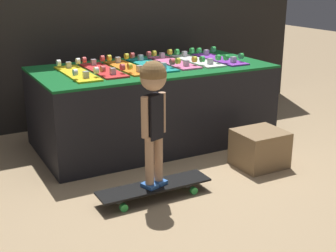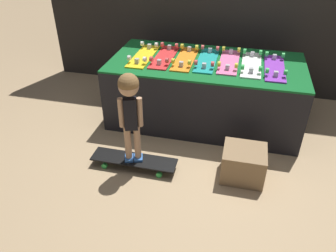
{
  "view_description": "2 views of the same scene",
  "coord_description": "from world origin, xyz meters",
  "px_view_note": "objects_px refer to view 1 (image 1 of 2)",
  "views": [
    {
      "loc": [
        -1.79,
        -2.99,
        1.47
      ],
      "look_at": [
        -0.24,
        -0.1,
        0.39
      ],
      "focal_mm": 50.0,
      "sensor_mm": 36.0,
      "label": 1
    },
    {
      "loc": [
        0.37,
        -2.62,
        2.01
      ],
      "look_at": [
        -0.23,
        -0.16,
        0.35
      ],
      "focal_mm": 35.0,
      "sensor_mm": 36.0,
      "label": 2
    }
  ],
  "objects_px": {
    "skateboard_orange_on_rack": "(128,67)",
    "skateboard_white_on_rack": "(197,60)",
    "skateboard_teal_on_rack": "(152,64)",
    "skateboard_purple_on_rack": "(219,58)",
    "skateboard_on_floor": "(154,187)",
    "skateboard_pink_on_rack": "(174,61)",
    "skateboard_yellow_on_rack": "(77,72)",
    "child": "(153,100)",
    "storage_box": "(260,148)",
    "skateboard_red_on_rack": "(103,69)"
  },
  "relations": [
    {
      "from": "skateboard_orange_on_rack",
      "to": "skateboard_white_on_rack",
      "type": "distance_m",
      "value": 0.69
    },
    {
      "from": "skateboard_orange_on_rack",
      "to": "skateboard_teal_on_rack",
      "type": "height_order",
      "value": "same"
    },
    {
      "from": "skateboard_purple_on_rack",
      "to": "skateboard_on_floor",
      "type": "height_order",
      "value": "skateboard_purple_on_rack"
    },
    {
      "from": "skateboard_orange_on_rack",
      "to": "skateboard_pink_on_rack",
      "type": "relative_size",
      "value": 1.0
    },
    {
      "from": "skateboard_teal_on_rack",
      "to": "skateboard_pink_on_rack",
      "type": "height_order",
      "value": "same"
    },
    {
      "from": "skateboard_yellow_on_rack",
      "to": "skateboard_teal_on_rack",
      "type": "bearing_deg",
      "value": 3.3
    },
    {
      "from": "skateboard_yellow_on_rack",
      "to": "skateboard_pink_on_rack",
      "type": "distance_m",
      "value": 0.92
    },
    {
      "from": "skateboard_orange_on_rack",
      "to": "skateboard_white_on_rack",
      "type": "relative_size",
      "value": 1.0
    },
    {
      "from": "skateboard_orange_on_rack",
      "to": "child",
      "type": "bearing_deg",
      "value": -104.78
    },
    {
      "from": "child",
      "to": "storage_box",
      "type": "bearing_deg",
      "value": -11.67
    },
    {
      "from": "skateboard_pink_on_rack",
      "to": "skateboard_purple_on_rack",
      "type": "bearing_deg",
      "value": -6.77
    },
    {
      "from": "child",
      "to": "storage_box",
      "type": "distance_m",
      "value": 1.13
    },
    {
      "from": "skateboard_orange_on_rack",
      "to": "skateboard_on_floor",
      "type": "height_order",
      "value": "skateboard_orange_on_rack"
    },
    {
      "from": "skateboard_yellow_on_rack",
      "to": "skateboard_purple_on_rack",
      "type": "bearing_deg",
      "value": 0.03
    },
    {
      "from": "skateboard_pink_on_rack",
      "to": "skateboard_teal_on_rack",
      "type": "bearing_deg",
      "value": -176.18
    },
    {
      "from": "skateboard_white_on_rack",
      "to": "child",
      "type": "xyz_separation_m",
      "value": [
        -0.95,
        -1.02,
        -0.02
      ]
    },
    {
      "from": "skateboard_yellow_on_rack",
      "to": "child",
      "type": "xyz_separation_m",
      "value": [
        0.19,
        -0.99,
        -0.02
      ]
    },
    {
      "from": "skateboard_teal_on_rack",
      "to": "skateboard_white_on_rack",
      "type": "xyz_separation_m",
      "value": [
        0.46,
        -0.01,
        0.0
      ]
    },
    {
      "from": "skateboard_yellow_on_rack",
      "to": "storage_box",
      "type": "distance_m",
      "value": 1.58
    },
    {
      "from": "skateboard_orange_on_rack",
      "to": "skateboard_white_on_rack",
      "type": "height_order",
      "value": "same"
    },
    {
      "from": "skateboard_red_on_rack",
      "to": "skateboard_orange_on_rack",
      "type": "height_order",
      "value": "same"
    },
    {
      "from": "skateboard_teal_on_rack",
      "to": "child",
      "type": "height_order",
      "value": "child"
    },
    {
      "from": "skateboard_pink_on_rack",
      "to": "storage_box",
      "type": "relative_size",
      "value": 1.83
    },
    {
      "from": "skateboard_orange_on_rack",
      "to": "skateboard_white_on_rack",
      "type": "bearing_deg",
      "value": 0.4
    },
    {
      "from": "skateboard_yellow_on_rack",
      "to": "skateboard_purple_on_rack",
      "type": "distance_m",
      "value": 1.37
    },
    {
      "from": "skateboard_orange_on_rack",
      "to": "skateboard_teal_on_rack",
      "type": "distance_m",
      "value": 0.23
    },
    {
      "from": "skateboard_yellow_on_rack",
      "to": "skateboard_pink_on_rack",
      "type": "height_order",
      "value": "same"
    },
    {
      "from": "skateboard_pink_on_rack",
      "to": "storage_box",
      "type": "distance_m",
      "value": 1.13
    },
    {
      "from": "skateboard_white_on_rack",
      "to": "storage_box",
      "type": "xyz_separation_m",
      "value": [
        0.03,
        -0.92,
        -0.57
      ]
    },
    {
      "from": "skateboard_orange_on_rack",
      "to": "skateboard_on_floor",
      "type": "relative_size",
      "value": 0.85
    },
    {
      "from": "skateboard_white_on_rack",
      "to": "skateboard_purple_on_rack",
      "type": "height_order",
      "value": "same"
    },
    {
      "from": "child",
      "to": "storage_box",
      "type": "relative_size",
      "value": 2.3
    },
    {
      "from": "skateboard_orange_on_rack",
      "to": "skateboard_pink_on_rack",
      "type": "xyz_separation_m",
      "value": [
        0.46,
        0.03,
        0.0
      ]
    },
    {
      "from": "skateboard_red_on_rack",
      "to": "skateboard_on_floor",
      "type": "distance_m",
      "value": 1.2
    },
    {
      "from": "skateboard_orange_on_rack",
      "to": "skateboard_purple_on_rack",
      "type": "relative_size",
      "value": 1.0
    },
    {
      "from": "skateboard_red_on_rack",
      "to": "skateboard_on_floor",
      "type": "height_order",
      "value": "skateboard_red_on_rack"
    },
    {
      "from": "skateboard_teal_on_rack",
      "to": "skateboard_yellow_on_rack",
      "type": "bearing_deg",
      "value": -176.7
    },
    {
      "from": "skateboard_on_floor",
      "to": "storage_box",
      "type": "distance_m",
      "value": 1.0
    },
    {
      "from": "skateboard_pink_on_rack",
      "to": "child",
      "type": "bearing_deg",
      "value": -124.67
    },
    {
      "from": "skateboard_white_on_rack",
      "to": "child",
      "type": "relative_size",
      "value": 0.79
    },
    {
      "from": "child",
      "to": "skateboard_white_on_rack",
      "type": "bearing_deg",
      "value": 29.26
    },
    {
      "from": "skateboard_orange_on_rack",
      "to": "skateboard_red_on_rack",
      "type": "bearing_deg",
      "value": -179.94
    },
    {
      "from": "skateboard_pink_on_rack",
      "to": "skateboard_on_floor",
      "type": "height_order",
      "value": "skateboard_pink_on_rack"
    },
    {
      "from": "skateboard_red_on_rack",
      "to": "child",
      "type": "xyz_separation_m",
      "value": [
        -0.04,
        -1.02,
        -0.02
      ]
    },
    {
      "from": "skateboard_on_floor",
      "to": "storage_box",
      "type": "bearing_deg",
      "value": 6.09
    },
    {
      "from": "skateboard_pink_on_rack",
      "to": "skateboard_white_on_rack",
      "type": "height_order",
      "value": "same"
    },
    {
      "from": "skateboard_yellow_on_rack",
      "to": "storage_box",
      "type": "relative_size",
      "value": 1.83
    },
    {
      "from": "skateboard_red_on_rack",
      "to": "storage_box",
      "type": "xyz_separation_m",
      "value": [
        0.95,
        -0.91,
        -0.57
      ]
    },
    {
      "from": "skateboard_orange_on_rack",
      "to": "skateboard_teal_on_rack",
      "type": "relative_size",
      "value": 1.0
    },
    {
      "from": "skateboard_red_on_rack",
      "to": "skateboard_pink_on_rack",
      "type": "height_order",
      "value": "same"
    }
  ]
}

